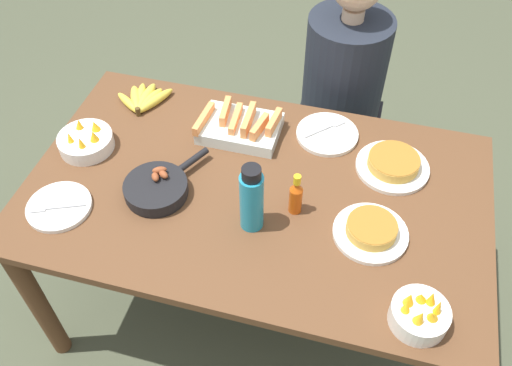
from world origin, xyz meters
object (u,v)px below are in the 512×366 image
Objects in this scene: frittata_plate_side at (393,164)px; fruit_bowl_mango at (419,314)px; empty_plate_far_left at (327,134)px; banana_bunch at (143,100)px; frittata_plate_center at (371,230)px; hot_sauce_bottle at (296,196)px; melon_tray at (240,127)px; water_bottle at (252,199)px; fruit_bowl_citrus at (86,141)px; empty_plate_near_front at (59,207)px; skillet at (157,188)px; person_figure at (338,116)px.

frittata_plate_side is 0.60m from fruit_bowl_mango.
banana_bunch is at bearing -179.58° from empty_plate_far_left.
hot_sauce_bottle is (-0.26, 0.04, 0.05)m from frittata_plate_center.
hot_sauce_bottle is (0.28, -0.31, 0.04)m from melon_tray.
melon_tray is 1.80× the size of hot_sauce_bottle.
banana_bunch is at bearing 170.98° from melon_tray.
frittata_plate_side is at bearing 41.33° from water_bottle.
frittata_plate_center is (0.54, -0.35, -0.01)m from melon_tray.
melon_tray is 0.57m from fruit_bowl_citrus.
fruit_bowl_mango is at bearing -36.17° from hot_sauce_bottle.
fruit_bowl_citrus is at bearing 161.94° from fruit_bowl_mango.
frittata_plate_side is 1.57× the size of fruit_bowl_mango.
fruit_bowl_mango reaches higher than banana_bunch.
water_bottle reaches higher than empty_plate_far_left.
fruit_bowl_citrus reaches higher than empty_plate_near_front.
banana_bunch is 1.32m from fruit_bowl_mango.
skillet is 1.36× the size of frittata_plate_center.
fruit_bowl_mango reaches higher than melon_tray.
banana_bunch is 0.80m from hot_sauce_bottle.
empty_plate_far_left is at bearing 19.14° from fruit_bowl_citrus.
frittata_plate_center is (0.96, -0.42, 0.00)m from banana_bunch.
skillet is 0.83m from frittata_plate_side.
frittata_plate_side is 1.12m from fruit_bowl_citrus.
frittata_plate_center is 0.32m from fruit_bowl_mango.
person_figure is at bearing 55.97° from melon_tray.
water_bottle reaches higher than frittata_plate_center.
skillet reaches higher than empty_plate_far_left.
melon_tray is 0.42m from hot_sauce_bottle.
melon_tray is at bearing 46.63° from empty_plate_near_front.
frittata_plate_side is 0.63m from person_figure.
banana_bunch is 1.14× the size of fruit_bowl_citrus.
person_figure reaches higher than fruit_bowl_mango.
skillet is at bearing -117.50° from melon_tray.
frittata_plate_side is 0.21× the size of person_figure.
fruit_bowl_mango is at bearing -77.84° from frittata_plate_side.
fruit_bowl_citrus is at bearing 164.88° from water_bottle.
banana_bunch is 1.38× the size of fruit_bowl_mango.
banana_bunch is 0.88× the size of water_bottle.
frittata_plate_side is 0.57m from water_bottle.
skillet is at bearing 173.03° from water_bottle.
hot_sauce_bottle is (-0.04, -0.39, 0.06)m from empty_plate_far_left.
hot_sauce_bottle reaches higher than frittata_plate_side.
frittata_plate_side reaches higher than frittata_plate_center.
hot_sauce_bottle reaches higher than melon_tray.
hot_sauce_bottle reaches higher than banana_bunch.
water_bottle is (0.64, 0.11, 0.11)m from empty_plate_near_front.
fruit_bowl_mango is (0.13, -0.58, 0.02)m from frittata_plate_side.
empty_plate_far_left is 0.48m from person_figure.
frittata_plate_center is at bearing -8.30° from hot_sauce_bottle.
empty_plate_far_left is (0.80, 0.58, -0.00)m from empty_plate_near_front.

